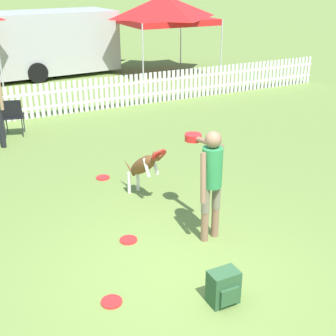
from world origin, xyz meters
TOP-DOWN VIEW (x-y plane):
  - ground_plane at (0.00, 0.00)m, footprint 240.00×240.00m
  - handler_person at (0.82, 0.58)m, footprint 0.49×1.04m
  - leaping_dog at (0.50, 2.10)m, footprint 0.43×1.14m
  - frisbee_near_handler at (0.15, 3.20)m, footprint 0.25×0.25m
  - frisbee_near_dog at (-0.94, -0.19)m, footprint 0.25×0.25m
  - frisbee_midfield at (-0.25, 0.97)m, footprint 0.25×0.25m
  - backpack_on_grass at (0.22, -0.76)m, footprint 0.35×0.27m
  - picket_fence at (0.00, 7.62)m, footprint 18.28×0.04m
  - folding_chair_blue_left at (-0.87, 6.38)m, footprint 0.57×0.58m
  - canopy_tent_secondary at (5.34, 11.14)m, footprint 3.04×3.04m
  - equipment_trailer at (1.40, 12.94)m, footprint 5.89×2.65m

SIDE VIEW (x-z plane):
  - ground_plane at x=0.00m, z-range 0.00..0.00m
  - frisbee_near_handler at x=0.15m, z-range 0.00..0.02m
  - frisbee_near_dog at x=-0.94m, z-range 0.00..0.02m
  - frisbee_midfield at x=-0.25m, z-range 0.00..0.02m
  - backpack_on_grass at x=0.22m, z-range 0.00..0.41m
  - picket_fence at x=0.00m, z-range 0.00..0.89m
  - folding_chair_blue_left at x=-0.87m, z-range 0.09..0.98m
  - leaping_dog at x=0.50m, z-range 0.09..1.12m
  - handler_person at x=0.82m, z-range 0.21..1.82m
  - equipment_trailer at x=1.40m, z-range 0.07..2.29m
  - canopy_tent_secondary at x=5.34m, z-range 0.90..3.67m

